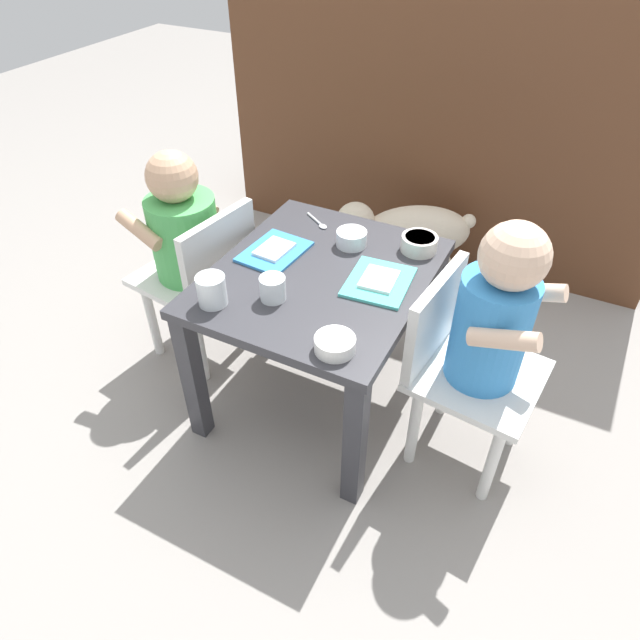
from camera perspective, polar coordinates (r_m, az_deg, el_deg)
ground_plane at (r=1.67m, az=0.00°, el=-7.44°), size 7.00×7.00×0.00m
kitchen_cabinet_back at (r=2.23m, az=12.87°, el=19.44°), size 1.61×0.35×0.96m
dining_table at (r=1.42m, az=0.00°, el=2.33°), size 0.51×0.60×0.43m
seated_child_left at (r=1.60m, az=-13.37°, el=8.19°), size 0.32×0.32×0.66m
seated_child_right at (r=1.28m, az=16.64°, el=-0.59°), size 0.31×0.31×0.69m
dog at (r=2.00m, az=8.72°, el=8.90°), size 0.47×0.35×0.32m
food_tray_left at (r=1.46m, az=-4.67°, el=7.02°), size 0.15×0.19×0.02m
food_tray_right at (r=1.35m, az=6.03°, el=3.96°), size 0.16×0.19×0.02m
water_cup_left at (r=1.29m, az=-4.83°, el=3.10°), size 0.06×0.06×0.06m
water_cup_right at (r=1.29m, az=-10.97°, el=2.86°), size 0.07×0.07×0.07m
veggie_bowl_near at (r=1.48m, az=10.09°, el=7.74°), size 0.09×0.09×0.04m
veggie_bowl_far at (r=1.48m, az=3.24°, el=8.37°), size 0.08×0.08×0.04m
cereal_bowl_right_side at (r=1.15m, az=1.53°, el=-2.42°), size 0.09×0.09×0.03m
spoon_by_left_tray at (r=1.58m, az=-0.16°, el=9.92°), size 0.09×0.07×0.01m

